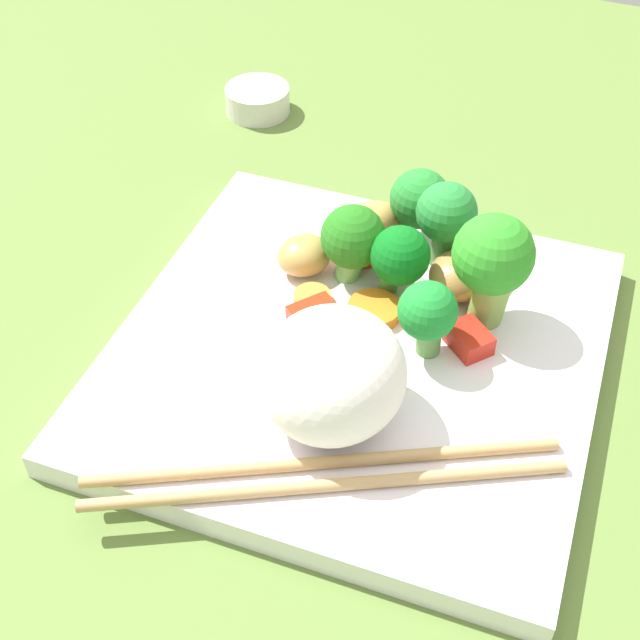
% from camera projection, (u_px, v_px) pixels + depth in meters
% --- Properties ---
extents(ground_plane, '(1.10, 1.10, 0.02)m').
position_uv_depth(ground_plane, '(356.00, 376.00, 0.52)').
color(ground_plane, olive).
extents(square_plate, '(0.28, 0.28, 0.02)m').
position_uv_depth(square_plate, '(357.00, 355.00, 0.51)').
color(square_plate, white).
rests_on(square_plate, ground_plane).
extents(rice_mound, '(0.09, 0.08, 0.06)m').
position_uv_depth(rice_mound, '(332.00, 374.00, 0.45)').
color(rice_mound, white).
rests_on(rice_mound, square_plate).
extents(broccoli_floret_0, '(0.04, 0.04, 0.05)m').
position_uv_depth(broccoli_floret_0, '(353.00, 239.00, 0.53)').
color(broccoli_floret_0, '#75C160').
rests_on(broccoli_floret_0, square_plate).
extents(broccoli_floret_1, '(0.04, 0.04, 0.05)m').
position_uv_depth(broccoli_floret_1, '(400.00, 257.00, 0.52)').
color(broccoli_floret_1, '#69AD48').
rests_on(broccoli_floret_1, square_plate).
extents(broccoli_floret_2, '(0.03, 0.03, 0.05)m').
position_uv_depth(broccoli_floret_2, '(428.00, 313.00, 0.48)').
color(broccoli_floret_2, '#5E944A').
rests_on(broccoli_floret_2, square_plate).
extents(broccoli_floret_3, '(0.05, 0.05, 0.07)m').
position_uv_depth(broccoli_floret_3, '(493.00, 260.00, 0.49)').
color(broccoli_floret_3, '#83AD50').
rests_on(broccoli_floret_3, square_plate).
extents(broccoli_floret_4, '(0.04, 0.04, 0.05)m').
position_uv_depth(broccoli_floret_4, '(413.00, 199.00, 0.56)').
color(broccoli_floret_4, '#659C3C').
rests_on(broccoli_floret_4, square_plate).
extents(broccoli_floret_5, '(0.04, 0.04, 0.06)m').
position_uv_depth(broccoli_floret_5, '(446.00, 217.00, 0.53)').
color(broccoli_floret_5, '#539445').
rests_on(broccoli_floret_5, square_plate).
extents(carrot_slice_0, '(0.03, 0.03, 0.01)m').
position_uv_depth(carrot_slice_0, '(312.00, 298.00, 0.53)').
color(carrot_slice_0, orange).
rests_on(carrot_slice_0, square_plate).
extents(carrot_slice_1, '(0.04, 0.04, 0.01)m').
position_uv_depth(carrot_slice_1, '(368.00, 308.00, 0.52)').
color(carrot_slice_1, orange).
rests_on(carrot_slice_1, square_plate).
extents(carrot_slice_2, '(0.04, 0.04, 0.01)m').
position_uv_depth(carrot_slice_2, '(425.00, 313.00, 0.52)').
color(carrot_slice_2, orange).
rests_on(carrot_slice_2, square_plate).
extents(carrot_slice_3, '(0.03, 0.03, 0.01)m').
position_uv_depth(carrot_slice_3, '(360.00, 332.00, 0.51)').
color(carrot_slice_3, orange).
rests_on(carrot_slice_3, square_plate).
extents(carrot_slice_4, '(0.04, 0.04, 0.01)m').
position_uv_depth(carrot_slice_4, '(480.00, 271.00, 0.55)').
color(carrot_slice_4, orange).
rests_on(carrot_slice_4, square_plate).
extents(pepper_chunk_0, '(0.03, 0.03, 0.02)m').
position_uv_depth(pepper_chunk_0, '(364.00, 244.00, 0.55)').
color(pepper_chunk_0, red).
rests_on(pepper_chunk_0, square_plate).
extents(pepper_chunk_1, '(0.03, 0.03, 0.01)m').
position_uv_depth(pepper_chunk_1, '(469.00, 339.00, 0.50)').
color(pepper_chunk_1, red).
rests_on(pepper_chunk_1, square_plate).
extents(pepper_chunk_2, '(0.04, 0.04, 0.02)m').
position_uv_depth(pepper_chunk_2, '(317.00, 323.00, 0.51)').
color(pepper_chunk_2, red).
rests_on(pepper_chunk_2, square_plate).
extents(chicken_piece_0, '(0.05, 0.05, 0.03)m').
position_uv_depth(chicken_piece_0, '(461.00, 275.00, 0.53)').
color(chicken_piece_0, '#AF8244').
rests_on(chicken_piece_0, square_plate).
extents(chicken_piece_1, '(0.05, 0.05, 0.02)m').
position_uv_depth(chicken_piece_1, '(372.00, 221.00, 0.57)').
color(chicken_piece_1, tan).
rests_on(chicken_piece_1, square_plate).
extents(chicken_piece_2, '(0.05, 0.05, 0.02)m').
position_uv_depth(chicken_piece_2, '(304.00, 255.00, 0.54)').
color(chicken_piece_2, tan).
rests_on(chicken_piece_2, square_plate).
extents(chopstick_pair, '(0.13, 0.22, 0.01)m').
position_uv_depth(chopstick_pair, '(324.00, 474.00, 0.44)').
color(chopstick_pair, tan).
rests_on(chopstick_pair, square_plate).
extents(sauce_cup, '(0.05, 0.05, 0.02)m').
position_uv_depth(sauce_cup, '(258.00, 100.00, 0.71)').
color(sauce_cup, silver).
rests_on(sauce_cup, ground_plane).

